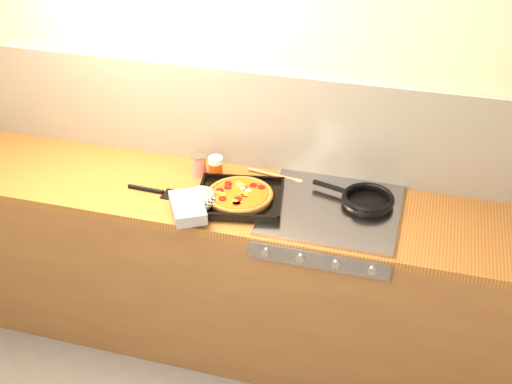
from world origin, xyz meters
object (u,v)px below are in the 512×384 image
(pizza_on_tray, at_px, (226,198))
(tomato_can, at_px, (198,165))
(frying_pan, at_px, (367,200))
(juice_glass, at_px, (216,168))

(pizza_on_tray, relative_size, tomato_can, 4.90)
(pizza_on_tray, height_order, frying_pan, pizza_on_tray)
(tomato_can, bearing_deg, juice_glass, -6.27)
(juice_glass, bearing_deg, tomato_can, 173.73)
(frying_pan, bearing_deg, pizza_on_tray, -164.43)
(frying_pan, bearing_deg, tomato_can, 176.13)
(tomato_can, height_order, juice_glass, juice_glass)
(juice_glass, bearing_deg, pizza_on_tray, -60.80)
(frying_pan, bearing_deg, juice_glass, 176.43)
(frying_pan, xyz_separation_m, tomato_can, (-0.83, 0.06, 0.02))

